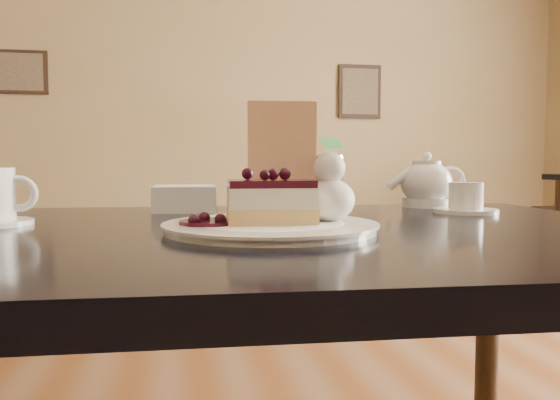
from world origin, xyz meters
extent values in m
cube|color=tan|center=(0.00, 5.00, 1.50)|extent=(8.00, 0.02, 3.00)
cube|color=black|center=(-1.50, 4.97, 1.70)|extent=(0.50, 0.03, 0.40)
cube|color=black|center=(1.80, 4.97, 1.60)|extent=(0.45, 0.03, 0.55)
cube|color=black|center=(0.04, 0.32, 0.75)|extent=(1.28, 0.89, 0.04)
cylinder|color=black|center=(0.61, 0.63, 0.37)|extent=(0.05, 0.05, 0.73)
cylinder|color=white|center=(0.04, 0.26, 0.78)|extent=(0.30, 0.30, 0.01)
cube|color=#E0BD67|center=(0.04, 0.26, 0.79)|extent=(0.13, 0.09, 0.02)
cube|color=silver|center=(0.04, 0.26, 0.82)|extent=(0.13, 0.09, 0.03)
cube|color=black|center=(0.04, 0.26, 0.84)|extent=(0.12, 0.09, 0.01)
ellipsoid|color=white|center=(0.12, 0.27, 0.81)|extent=(0.07, 0.07, 0.06)
cylinder|color=black|center=(-0.05, 0.26, 0.79)|extent=(0.08, 0.08, 0.01)
torus|color=white|center=(-0.34, 0.43, 0.82)|extent=(0.06, 0.01, 0.06)
cylinder|color=white|center=(0.46, 0.48, 0.78)|extent=(0.12, 0.12, 0.01)
cylinder|color=white|center=(0.46, 0.48, 0.81)|extent=(0.07, 0.07, 0.05)
ellipsoid|color=white|center=(0.45, 0.62, 0.82)|extent=(0.11, 0.11, 0.10)
cylinder|color=white|center=(0.45, 0.62, 0.87)|extent=(0.06, 0.06, 0.01)
cylinder|color=white|center=(0.37, 0.62, 0.82)|extent=(0.06, 0.02, 0.05)
cube|color=#F9E1AC|center=(0.13, 0.65, 0.88)|extent=(0.15, 0.04, 0.23)
cylinder|color=white|center=(0.23, 0.63, 0.82)|extent=(0.06, 0.06, 0.09)
cylinder|color=silver|center=(0.23, 0.63, 0.87)|extent=(0.06, 0.06, 0.03)
cube|color=white|center=(-0.08, 0.62, 0.80)|extent=(0.13, 0.13, 0.05)
cylinder|color=black|center=(2.71, 3.10, 0.37)|extent=(0.05, 0.05, 0.74)
camera|label=1|loc=(-0.10, -0.50, 0.87)|focal=35.00mm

